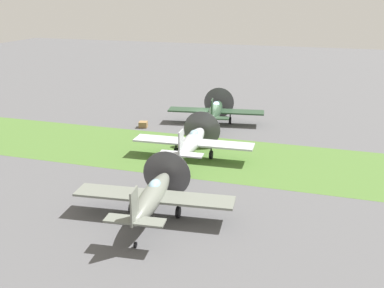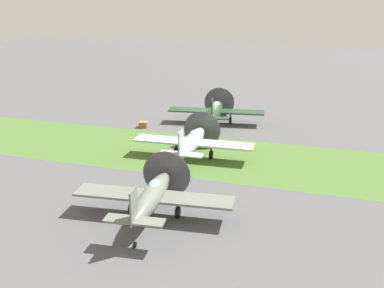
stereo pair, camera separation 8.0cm
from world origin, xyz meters
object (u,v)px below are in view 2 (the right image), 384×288
object	(u,v)px
airplane_trail	(152,196)
ground_crew_chief	(229,101)
supply_crate	(143,124)
airplane_lead	(216,110)
airplane_wingman	(192,141)

from	to	relation	value
airplane_trail	ground_crew_chief	xyz separation A→B (m)	(-1.85, 30.69, -0.71)
ground_crew_chief	supply_crate	bearing A→B (deg)	168.91
airplane_lead	airplane_wingman	bearing A→B (deg)	-94.14
airplane_wingman	ground_crew_chief	bearing A→B (deg)	90.36
airplane_trail	ground_crew_chief	bearing A→B (deg)	87.78
airplane_wingman	airplane_trail	xyz separation A→B (m)	(0.80, -11.46, -0.02)
ground_crew_chief	airplane_lead	bearing A→B (deg)	-157.20
airplane_wingman	supply_crate	world-z (taller)	airplane_wingman
airplane_lead	airplane_trail	world-z (taller)	airplane_lead
airplane_trail	supply_crate	xyz separation A→B (m)	(-8.96, 19.30, -1.30)
supply_crate	airplane_trail	bearing A→B (deg)	-65.09
ground_crew_chief	supply_crate	distance (m)	13.44
airplane_lead	supply_crate	size ratio (longest dim) A/B	12.24
airplane_lead	ground_crew_chief	bearing A→B (deg)	83.82
airplane_lead	airplane_trail	size ratio (longest dim) A/B	1.01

